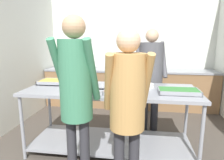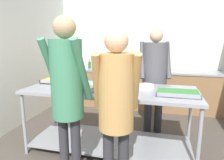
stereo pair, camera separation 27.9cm
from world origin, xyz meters
name	(u,v)px [view 1 (the left image)]	position (x,y,z in m)	size (l,w,h in m)	color
wall_rear	(130,49)	(0.00, 3.83, 1.32)	(4.03, 0.06, 2.65)	silver
wall_left	(4,54)	(-1.99, 1.91, 1.32)	(0.06, 3.95, 2.65)	silver
back_counter	(129,88)	(0.00, 3.46, 0.44)	(3.87, 0.65, 0.88)	olive
serving_counter	(111,109)	(-0.13, 1.48, 0.61)	(2.30, 0.89, 0.90)	gray
serving_tray_roast	(53,82)	(-1.05, 1.68, 0.93)	(0.39, 0.33, 0.05)	gray
broccoli_bowl	(76,80)	(-0.71, 1.76, 0.94)	(0.21, 0.21, 0.10)	#3D668C
sauce_pan	(87,90)	(-0.39, 1.23, 0.94)	(0.37, 0.23, 0.06)	gray
serving_tray_vegetables	(119,91)	(0.01, 1.26, 0.93)	(0.37, 0.32, 0.05)	gray
plate_stack	(146,85)	(0.34, 1.65, 0.93)	(0.23, 0.23, 0.05)	white
serving_tray_greens	(178,91)	(0.74, 1.36, 0.93)	(0.50, 0.30, 0.05)	gray
guest_serving_left	(76,87)	(-0.33, 0.62, 1.12)	(0.42, 0.36, 1.78)	#2D2D33
guest_serving_right	(127,99)	(0.16, 0.61, 1.03)	(0.48, 0.40, 1.66)	#2D2D33
cook_behind_counter	(151,70)	(0.43, 2.20, 1.06)	(0.54, 0.42, 1.72)	#2D2D33
water_bottle	(81,64)	(-1.15, 3.42, 0.98)	(0.07, 0.07, 0.22)	#23602D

